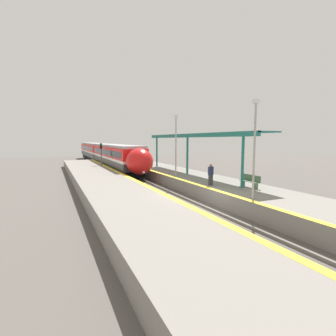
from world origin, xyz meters
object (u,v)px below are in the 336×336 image
object	(u,v)px
platform_bench	(250,181)
lamppost_near	(255,143)
lamppost_mid	(176,142)
person_waiting	(211,174)
train	(103,153)
railway_signal	(101,155)

from	to	relation	value
platform_bench	lamppost_near	world-z (taller)	lamppost_near
lamppost_mid	person_waiting	bearing A→B (deg)	-86.51
person_waiting	train	bearing A→B (deg)	95.08
train	platform_bench	xyz separation A→B (m)	(4.64, -30.83, -0.62)
train	lamppost_mid	bearing A→B (deg)	-84.56
platform_bench	person_waiting	xyz separation A→B (m)	(-2.06, 1.88, 0.34)
train	person_waiting	xyz separation A→B (m)	(2.58, -28.95, -0.28)
person_waiting	lamppost_mid	bearing A→B (deg)	93.49
lamppost_near	train	bearing A→B (deg)	93.82
railway_signal	lamppost_mid	bearing A→B (deg)	-72.23
platform_bench	lamppost_near	distance (m)	4.64
train	lamppost_mid	world-z (taller)	lamppost_mid
lamppost_near	lamppost_mid	xyz separation A→B (m)	(0.00, 10.08, 0.00)
lamppost_near	railway_signal	bearing A→B (deg)	100.43
railway_signal	lamppost_mid	size ratio (longest dim) A/B	0.70
lamppost_near	lamppost_mid	world-z (taller)	same
train	railway_signal	bearing A→B (deg)	-101.81
person_waiting	lamppost_near	xyz separation A→B (m)	(-0.32, -4.81, 2.35)
railway_signal	train	bearing A→B (deg)	78.19
railway_signal	lamppost_near	world-z (taller)	lamppost_near
train	railway_signal	world-z (taller)	railway_signal
platform_bench	railway_signal	world-z (taller)	railway_signal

